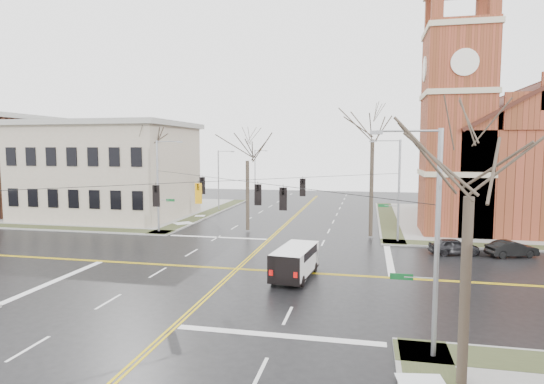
% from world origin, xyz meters
% --- Properties ---
extents(ground, '(120.00, 120.00, 0.00)m').
position_xyz_m(ground, '(0.00, 0.00, 0.00)').
color(ground, black).
rests_on(ground, ground).
extents(sidewalks, '(80.00, 80.00, 0.17)m').
position_xyz_m(sidewalks, '(0.00, 0.00, 0.08)').
color(sidewalks, gray).
rests_on(sidewalks, ground).
extents(road_markings, '(100.00, 100.00, 0.01)m').
position_xyz_m(road_markings, '(0.00, 0.00, 0.01)').
color(road_markings, gold).
rests_on(road_markings, ground).
extents(church, '(24.28, 27.48, 27.50)m').
position_xyz_m(church, '(24.76, 24.78, 8.43)').
color(church, brown).
rests_on(church, ground).
extents(civic_building_a, '(18.00, 14.00, 11.00)m').
position_xyz_m(civic_building_a, '(-22.00, 20.00, 5.50)').
color(civic_building_a, '#A19680').
rests_on(civic_building_a, ground).
extents(signal_pole_ne, '(2.75, 0.22, 9.00)m').
position_xyz_m(signal_pole_ne, '(11.32, 11.50, 4.95)').
color(signal_pole_ne, gray).
rests_on(signal_pole_ne, ground).
extents(signal_pole_nw, '(2.75, 0.22, 9.00)m').
position_xyz_m(signal_pole_nw, '(-11.32, 11.50, 4.95)').
color(signal_pole_nw, gray).
rests_on(signal_pole_nw, ground).
extents(signal_pole_se, '(2.75, 0.22, 9.00)m').
position_xyz_m(signal_pole_se, '(11.32, -11.50, 4.95)').
color(signal_pole_se, gray).
rests_on(signal_pole_se, ground).
extents(span_wires, '(23.02, 23.02, 0.03)m').
position_xyz_m(span_wires, '(0.00, 0.00, 6.20)').
color(span_wires, black).
rests_on(span_wires, ground).
extents(traffic_signals, '(8.21, 8.26, 1.30)m').
position_xyz_m(traffic_signals, '(-0.00, -0.67, 5.45)').
color(traffic_signals, black).
rests_on(traffic_signals, ground).
extents(streetlight_north_a, '(2.30, 0.20, 8.00)m').
position_xyz_m(streetlight_north_a, '(-10.65, 28.00, 4.47)').
color(streetlight_north_a, gray).
rests_on(streetlight_north_a, ground).
extents(streetlight_north_b, '(2.30, 0.20, 8.00)m').
position_xyz_m(streetlight_north_b, '(-10.65, 48.00, 4.47)').
color(streetlight_north_b, gray).
rests_on(streetlight_north_b, ground).
extents(cargo_van, '(2.61, 5.44, 1.99)m').
position_xyz_m(cargo_van, '(4.32, -1.14, 1.18)').
color(cargo_van, white).
rests_on(cargo_van, ground).
extents(parked_car_a, '(4.06, 2.33, 1.30)m').
position_xyz_m(parked_car_a, '(15.57, 7.72, 0.65)').
color(parked_car_a, black).
rests_on(parked_car_a, ground).
extents(parked_car_b, '(4.07, 2.56, 1.27)m').
position_xyz_m(parked_car_b, '(19.82, 7.85, 0.63)').
color(parked_car_b, black).
rests_on(parked_car_b, ground).
extents(tree_nw_far, '(4.00, 4.00, 11.71)m').
position_xyz_m(tree_nw_far, '(-13.97, 13.68, 8.47)').
color(tree_nw_far, '#332B20').
rests_on(tree_nw_far, ground).
extents(tree_nw_near, '(4.00, 4.00, 10.51)m').
position_xyz_m(tree_nw_near, '(-3.03, 14.10, 7.62)').
color(tree_nw_near, '#332B20').
rests_on(tree_nw_near, ground).
extents(tree_ne, '(4.00, 4.00, 13.59)m').
position_xyz_m(tree_ne, '(9.14, 13.38, 9.81)').
color(tree_ne, '#332B20').
rests_on(tree_ne, ground).
extents(tree_se, '(4.00, 4.00, 9.91)m').
position_xyz_m(tree_se, '(12.18, -13.52, 7.19)').
color(tree_se, '#332B20').
rests_on(tree_se, ground).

